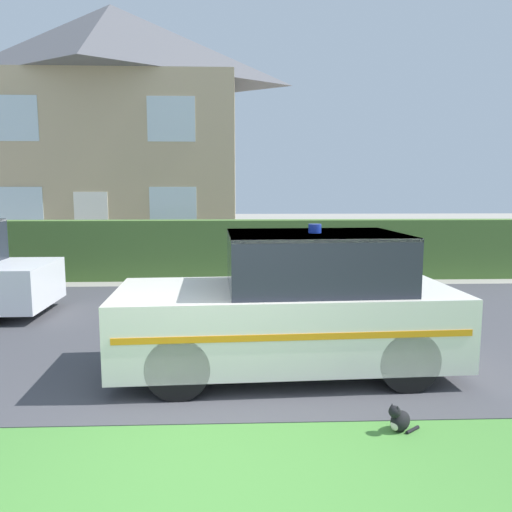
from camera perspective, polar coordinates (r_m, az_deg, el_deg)
ground_plane at (r=4.16m, az=-5.85°, el=-24.23°), size 80.00×80.00×0.00m
road_strip at (r=8.09m, az=-3.95°, el=-8.02°), size 28.00×6.70×0.01m
garden_hedge at (r=12.14m, az=0.52°, el=0.74°), size 12.65×0.53×1.45m
police_car at (r=6.00m, az=4.24°, el=-5.77°), size 4.06×1.84×1.77m
cat at (r=4.95m, az=16.05°, el=-17.53°), size 0.32×0.25×0.28m
house_left at (r=18.31m, az=-15.86°, el=13.79°), size 8.67×5.49×8.27m
wheelie_bin at (r=13.87m, az=18.88°, el=0.61°), size 0.80×0.80×1.15m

